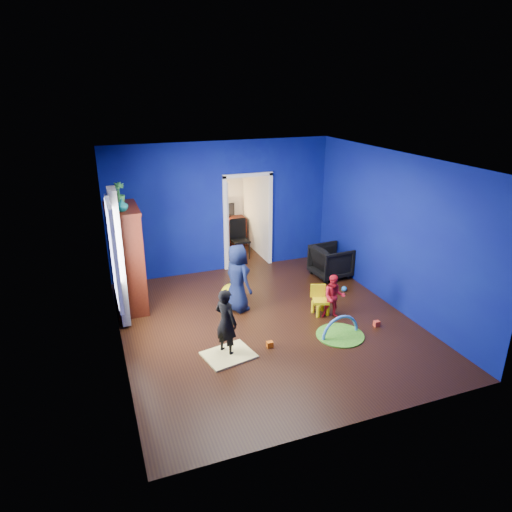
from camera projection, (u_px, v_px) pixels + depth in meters
name	position (u px, v px, depth m)	size (l,w,h in m)	color
floor	(268.00, 324.00, 8.14)	(5.00, 5.50, 0.01)	black
ceiling	(270.00, 160.00, 7.11)	(5.00, 5.50, 0.01)	white
wall_back	(222.00, 208.00, 10.03)	(5.00, 0.02, 2.90)	navy
wall_front	(359.00, 323.00, 5.22)	(5.00, 0.02, 2.90)	navy
wall_left	(114.00, 267.00, 6.80)	(0.02, 5.50, 2.90)	navy
wall_right	(394.00, 231.00, 8.44)	(0.02, 5.50, 2.90)	navy
alcove	(236.00, 205.00, 11.06)	(1.00, 1.75, 2.50)	silver
armchair	(331.00, 261.00, 10.02)	(0.75, 0.77, 0.70)	black
child_black	(226.00, 322.00, 7.07)	(0.40, 0.26, 1.10)	black
child_navy	(238.00, 278.00, 8.43)	(0.63, 0.41, 1.30)	#0E1235
toddler_red	(334.00, 297.00, 8.22)	(0.40, 0.31, 0.83)	#AE1212
vase	(122.00, 205.00, 7.80)	(0.21, 0.21, 0.22)	#0C4C62
potted_plant	(119.00, 193.00, 8.23)	(0.22, 0.22, 0.40)	green
tv_armoire	(126.00, 258.00, 8.45)	(0.58, 1.14, 1.96)	#3E100A
crt_tv	(128.00, 256.00, 8.45)	(0.46, 0.70, 0.54)	silver
yellow_blanket	(229.00, 355.00, 7.18)	(0.75, 0.60, 0.03)	#F2E07A
hopper_ball	(231.00, 294.00, 8.78)	(0.42, 0.42, 0.42)	yellow
kid_chair	(321.00, 302.00, 8.40)	(0.28, 0.28, 0.50)	yellow
play_mat	(340.00, 335.00, 7.75)	(0.81, 0.81, 0.02)	green
toy_arch	(340.00, 335.00, 7.75)	(0.73, 0.73, 0.05)	#3F8CD8
window_left	(112.00, 253.00, 7.08)	(0.03, 0.95, 1.55)	white
curtain	(119.00, 258.00, 7.71)	(0.14, 0.42, 2.40)	slate
doorway	(248.00, 223.00, 10.37)	(1.16, 0.10, 2.10)	white
study_desk	(229.00, 232.00, 11.93)	(0.88, 0.44, 0.75)	#3D140A
desk_monitor	(227.00, 209.00, 11.83)	(0.40, 0.05, 0.32)	black
desk_lamp	(217.00, 212.00, 11.69)	(0.14, 0.14, 0.14)	#FFD88C
folding_chair	(240.00, 240.00, 11.06)	(0.40, 0.40, 0.92)	black
book_shelf	(226.00, 168.00, 11.44)	(0.88, 0.24, 0.04)	white
toy_0	(377.00, 324.00, 8.04)	(0.10, 0.08, 0.10)	#E84126
toy_1	(344.00, 289.00, 9.40)	(0.11, 0.11, 0.11)	#2689DB
toy_2	(270.00, 344.00, 7.40)	(0.10, 0.08, 0.10)	#E8600C
toy_3	(318.00, 302.00, 8.81)	(0.11, 0.11, 0.11)	green
toy_4	(321.00, 304.00, 8.74)	(0.10, 0.08, 0.10)	#C74AAF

